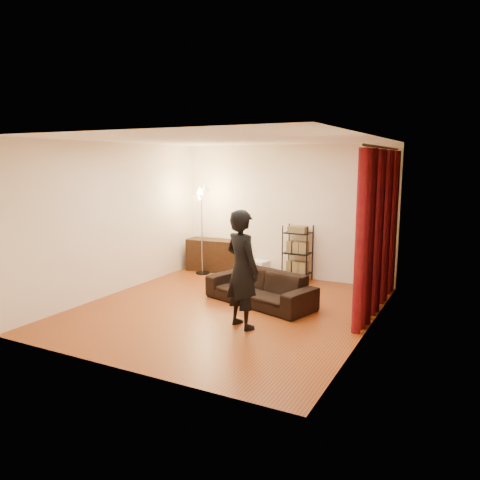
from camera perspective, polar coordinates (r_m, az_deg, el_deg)
The scene contains 14 objects.
floor at distance 7.68m, azimuth -1.71°, elevation -8.40°, with size 5.00×5.00×0.00m, color #954512.
ceiling at distance 7.31m, azimuth -1.82°, elevation 12.17°, with size 5.00×5.00×0.00m, color white.
wall_back at distance 9.62m, azimuth 5.52°, elevation 3.46°, with size 5.00×5.00×0.00m, color #F8E6CC.
wall_front at distance 5.36m, azimuth -14.88°, elevation -1.73°, with size 5.00×5.00×0.00m, color #F8E6CC.
wall_left at distance 8.69m, azimuth -14.85°, elevation 2.53°, with size 5.00×5.00×0.00m, color #F8E6CC.
wall_right at distance 6.59m, azimuth 15.59°, elevation 0.32°, with size 5.00×5.00×0.00m, color #F8E6CC.
curtain_rod at distance 7.64m, azimuth 17.05°, elevation 10.75°, with size 0.04×0.04×2.65m, color black.
curtain at distance 7.72m, azimuth 16.43°, elevation 1.03°, with size 0.22×2.65×2.55m, color #64110F, non-canonical shape.
sofa at distance 7.87m, azimuth 2.44°, elevation -5.82°, with size 1.91×0.75×0.56m, color black.
person at distance 6.66m, azimuth 0.25°, elevation -3.58°, with size 0.62×0.41×1.71m, color black.
media_cabinet at distance 10.19m, azimuth -3.11°, elevation -1.87°, with size 1.19×0.45×0.69m, color black.
storage_boxes at distance 9.84m, azimuth 2.24°, elevation -3.38°, with size 0.39×0.31×0.32m, color white, non-canonical shape.
wire_shelf at distance 9.40m, azimuth 7.02°, elevation -1.59°, with size 0.51×0.36×1.12m, color black, non-canonical shape.
floor_lamp at distance 9.85m, azimuth -4.66°, elevation 1.13°, with size 0.33×0.33×1.85m, color silver, non-canonical shape.
Camera 1 is at (3.56, -6.38, 2.38)m, focal length 35.00 mm.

